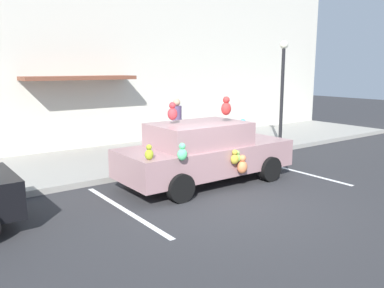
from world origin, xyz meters
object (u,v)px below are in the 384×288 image
at_px(plush_covered_car, 205,152).
at_px(street_lamp_post, 282,81).
at_px(pedestrian_near_shopfront, 177,127).
at_px(teddy_bear_on_sidewalk, 230,142).

distance_m(plush_covered_car, street_lamp_post, 5.54).
distance_m(street_lamp_post, pedestrian_near_shopfront, 4.14).
bearing_deg(pedestrian_near_shopfront, plush_covered_car, -112.23).
bearing_deg(street_lamp_post, teddy_bear_on_sidewalk, 172.99).
xyz_separation_m(teddy_bear_on_sidewalk, pedestrian_near_shopfront, (-1.49, 0.94, 0.55)).
bearing_deg(teddy_bear_on_sidewalk, street_lamp_post, -7.01).
bearing_deg(street_lamp_post, pedestrian_near_shopfront, 161.80).
bearing_deg(pedestrian_near_shopfront, street_lamp_post, -18.20).
bearing_deg(pedestrian_near_shopfront, teddy_bear_on_sidewalk, -32.32).
height_order(teddy_bear_on_sidewalk, pedestrian_near_shopfront, pedestrian_near_shopfront).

